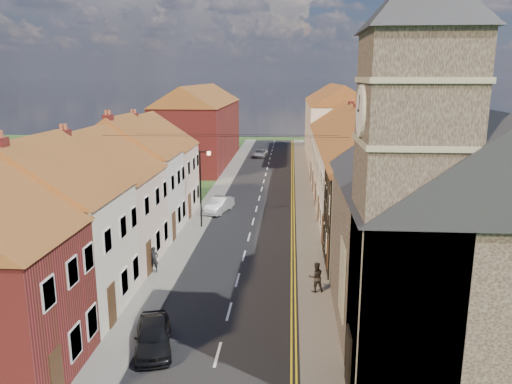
{
  "coord_description": "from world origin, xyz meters",
  "views": [
    {
      "loc": [
        2.99,
        -17.01,
        11.62
      ],
      "look_at": [
        0.54,
        17.73,
        3.5
      ],
      "focal_mm": 35.0,
      "sensor_mm": 36.0,
      "label": 1
    }
  ],
  "objects_px": {
    "church": "(444,218)",
    "car_near": "(153,335)",
    "pedestrian_left": "(154,260)",
    "lamppost": "(202,184)",
    "pedestrian_right": "(316,277)",
    "car_mid": "(219,205)",
    "car_distant": "(260,153)"
  },
  "relations": [
    {
      "from": "church",
      "to": "car_near",
      "type": "xyz_separation_m",
      "value": [
        -12.21,
        -1.06,
        -5.23
      ]
    },
    {
      "from": "church",
      "to": "pedestrian_left",
      "type": "height_order",
      "value": "church"
    },
    {
      "from": "lamppost",
      "to": "car_near",
      "type": "distance_m",
      "value": 18.0
    },
    {
      "from": "pedestrian_right",
      "to": "car_mid",
      "type": "bearing_deg",
      "value": -78.38
    },
    {
      "from": "church",
      "to": "car_distant",
      "type": "relative_size",
      "value": 3.82
    },
    {
      "from": "church",
      "to": "car_near",
      "type": "distance_m",
      "value": 13.32
    },
    {
      "from": "church",
      "to": "car_mid",
      "type": "xyz_separation_m",
      "value": [
        -12.56,
        21.38,
        -5.22
      ]
    },
    {
      "from": "lamppost",
      "to": "car_mid",
      "type": "height_order",
      "value": "lamppost"
    },
    {
      "from": "car_near",
      "to": "pedestrian_left",
      "type": "bearing_deg",
      "value": 90.81
    },
    {
      "from": "car_mid",
      "to": "pedestrian_left",
      "type": "height_order",
      "value": "pedestrian_left"
    },
    {
      "from": "car_distant",
      "to": "pedestrian_right",
      "type": "bearing_deg",
      "value": -76.05
    },
    {
      "from": "car_distant",
      "to": "pedestrian_left",
      "type": "relative_size",
      "value": 2.59
    },
    {
      "from": "lamppost",
      "to": "pedestrian_left",
      "type": "distance_m",
      "value": 9.79
    },
    {
      "from": "church",
      "to": "pedestrian_right",
      "type": "relative_size",
      "value": 9.03
    },
    {
      "from": "church",
      "to": "pedestrian_left",
      "type": "bearing_deg",
      "value": 153.08
    },
    {
      "from": "car_near",
      "to": "car_distant",
      "type": "xyz_separation_m",
      "value": [
        1.35,
        53.13,
        -0.1
      ]
    },
    {
      "from": "car_distant",
      "to": "pedestrian_right",
      "type": "height_order",
      "value": "pedestrian_right"
    },
    {
      "from": "car_mid",
      "to": "pedestrian_right",
      "type": "xyz_separation_m",
      "value": [
        7.66,
        -16.21,
        0.31
      ]
    },
    {
      "from": "car_mid",
      "to": "car_distant",
      "type": "xyz_separation_m",
      "value": [
        1.7,
        30.69,
        -0.1
      ]
    },
    {
      "from": "car_near",
      "to": "church",
      "type": "bearing_deg",
      "value": -9.22
    },
    {
      "from": "church",
      "to": "lamppost",
      "type": "height_order",
      "value": "church"
    },
    {
      "from": "church",
      "to": "car_distant",
      "type": "height_order",
      "value": "church"
    },
    {
      "from": "pedestrian_left",
      "to": "pedestrian_right",
      "type": "bearing_deg",
      "value": -15.07
    },
    {
      "from": "car_mid",
      "to": "pedestrian_left",
      "type": "bearing_deg",
      "value": -82.65
    },
    {
      "from": "pedestrian_left",
      "to": "pedestrian_right",
      "type": "distance_m",
      "value": 9.81
    },
    {
      "from": "car_near",
      "to": "pedestrian_left",
      "type": "height_order",
      "value": "pedestrian_left"
    },
    {
      "from": "church",
      "to": "car_near",
      "type": "height_order",
      "value": "church"
    },
    {
      "from": "car_mid",
      "to": "pedestrian_right",
      "type": "distance_m",
      "value": 17.93
    },
    {
      "from": "lamppost",
      "to": "car_mid",
      "type": "relative_size",
      "value": 1.51
    },
    {
      "from": "church",
      "to": "pedestrian_right",
      "type": "height_order",
      "value": "church"
    },
    {
      "from": "pedestrian_right",
      "to": "lamppost",
      "type": "bearing_deg",
      "value": -67.96
    },
    {
      "from": "car_near",
      "to": "car_mid",
      "type": "bearing_deg",
      "value": 76.71
    }
  ]
}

